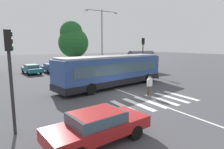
% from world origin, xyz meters
% --- Properties ---
extents(ground_plane, '(160.00, 160.00, 0.00)m').
position_xyz_m(ground_plane, '(0.00, 0.00, 0.00)').
color(ground_plane, '#47474C').
extents(city_transit_bus, '(12.32, 4.77, 3.06)m').
position_xyz_m(city_transit_bus, '(0.60, 3.57, 1.59)').
color(city_transit_bus, black).
rests_on(city_transit_bus, ground_plane).
extents(pedestrian_crossing_street, '(0.57, 0.40, 1.72)m').
position_xyz_m(pedestrian_crossing_street, '(1.16, -1.09, 0.97)').
color(pedestrian_crossing_street, brown).
rests_on(pedestrian_crossing_street, ground_plane).
extents(foreground_sedan, '(4.68, 2.33, 1.35)m').
position_xyz_m(foreground_sedan, '(-5.74, -5.44, 0.77)').
color(foreground_sedan, black).
rests_on(foreground_sedan, ground_plane).
extents(parked_car_teal, '(2.31, 4.67, 1.35)m').
position_xyz_m(parked_car_teal, '(-4.86, 16.89, 0.77)').
color(parked_car_teal, black).
rests_on(parked_car_teal, ground_plane).
extents(parked_car_blue, '(2.19, 4.64, 1.35)m').
position_xyz_m(parked_car_blue, '(-2.16, 16.83, 0.77)').
color(parked_car_blue, black).
rests_on(parked_car_blue, ground_plane).
extents(parked_car_white, '(2.03, 4.58, 1.35)m').
position_xyz_m(parked_car_white, '(0.38, 16.64, 0.77)').
color(parked_car_white, black).
rests_on(parked_car_white, ground_plane).
extents(parked_car_black, '(2.13, 4.61, 1.35)m').
position_xyz_m(parked_car_black, '(3.27, 16.55, 0.77)').
color(parked_car_black, black).
rests_on(parked_car_black, ground_plane).
extents(parked_car_silver, '(1.99, 4.56, 1.35)m').
position_xyz_m(parked_car_silver, '(6.01, 16.83, 0.77)').
color(parked_car_silver, black).
rests_on(parked_car_silver, ground_plane).
extents(parked_car_charcoal, '(2.04, 4.58, 1.35)m').
position_xyz_m(parked_car_charcoal, '(8.71, 17.05, 0.77)').
color(parked_car_charcoal, black).
rests_on(parked_car_charcoal, ground_plane).
extents(traffic_light_near_corner, '(0.33, 0.32, 4.72)m').
position_xyz_m(traffic_light_near_corner, '(-8.67, -2.80, 3.17)').
color(traffic_light_near_corner, '#28282B').
rests_on(traffic_light_near_corner, ground_plane).
extents(traffic_light_far_corner, '(0.33, 0.32, 5.07)m').
position_xyz_m(traffic_light_far_corner, '(8.56, 8.41, 3.38)').
color(traffic_light_far_corner, '#28282B').
rests_on(traffic_light_far_corner, ground_plane).
extents(bus_stop_shelter, '(4.25, 1.54, 3.25)m').
position_xyz_m(bus_stop_shelter, '(9.94, 10.39, 2.42)').
color(bus_stop_shelter, '#28282B').
rests_on(bus_stop_shelter, ground_plane).
extents(twin_arm_street_lamp, '(5.13, 0.32, 8.81)m').
position_xyz_m(twin_arm_street_lamp, '(3.58, 11.21, 5.48)').
color(twin_arm_street_lamp, '#939399').
rests_on(twin_arm_street_lamp, ground_plane).
extents(background_tree_right, '(4.90, 4.90, 8.01)m').
position_xyz_m(background_tree_right, '(1.95, 18.21, 4.96)').
color(background_tree_right, brown).
rests_on(background_tree_right, ground_plane).
extents(crosswalk_painted_stripes, '(5.97, 3.36, 0.01)m').
position_xyz_m(crosswalk_painted_stripes, '(0.70, -2.27, 0.00)').
color(crosswalk_painted_stripes, silver).
rests_on(crosswalk_painted_stripes, ground_plane).
extents(lane_center_line, '(0.16, 24.00, 0.01)m').
position_xyz_m(lane_center_line, '(0.25, 2.00, 0.00)').
color(lane_center_line, silver).
rests_on(lane_center_line, ground_plane).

